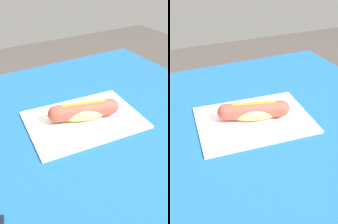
# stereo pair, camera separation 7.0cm
# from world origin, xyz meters

# --- Properties ---
(dining_table) EXTENTS (1.03, 0.83, 0.78)m
(dining_table) POSITION_xyz_m (0.00, 0.00, 0.62)
(dining_table) COLOR brown
(dining_table) RESTS_ON ground
(paper_wrapper) EXTENTS (0.34, 0.25, 0.01)m
(paper_wrapper) POSITION_xyz_m (0.04, -0.01, 0.79)
(paper_wrapper) COLOR white
(paper_wrapper) RESTS_ON dining_table
(hot_dog) EXTENTS (0.20, 0.10, 0.05)m
(hot_dog) POSITION_xyz_m (0.04, -0.01, 0.82)
(hot_dog) COLOR #DBB26B
(hot_dog) RESTS_ON paper_wrapper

